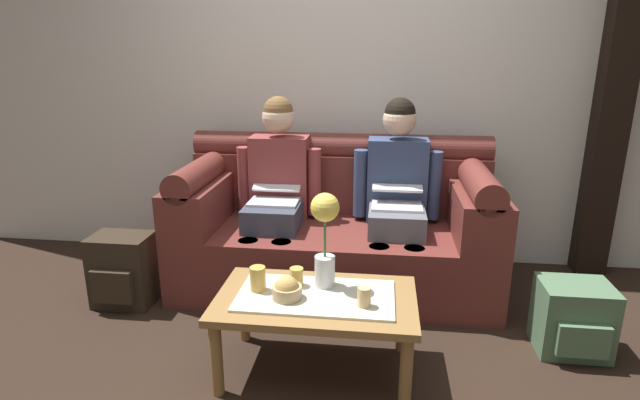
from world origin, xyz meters
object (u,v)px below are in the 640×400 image
at_px(cup_near_left, 364,297).
at_px(person_right, 397,189).
at_px(backpack_right, 573,319).
at_px(person_left, 277,185).
at_px(snack_bowl, 287,290).
at_px(flower_vase, 325,231).
at_px(couch, 336,229).
at_px(backpack_left, 123,271).
at_px(coffee_table, 316,306).
at_px(cup_far_center, 297,277).
at_px(cup_near_right, 258,279).

bearing_deg(cup_near_left, person_right, 81.58).
height_order(person_right, backpack_right, person_right).
bearing_deg(person_left, snack_bowl, -76.04).
xyz_separation_m(flower_vase, cup_near_left, (0.20, -0.18, -0.23)).
relative_size(couch, cup_near_left, 22.30).
xyz_separation_m(couch, backpack_left, (-1.25, -0.47, -0.16)).
distance_m(coffee_table, backpack_right, 1.34).
bearing_deg(person_left, backpack_left, -151.80).
relative_size(cup_far_center, backpack_left, 0.20).
bearing_deg(snack_bowl, flower_vase, 43.84).
height_order(person_left, flower_vase, person_left).
relative_size(couch, person_right, 1.64).
height_order(snack_bowl, backpack_right, snack_bowl).
bearing_deg(cup_near_right, snack_bowl, -22.46).
bearing_deg(snack_bowl, cup_near_right, 157.54).
distance_m(person_right, cup_near_left, 1.11).
distance_m(flower_vase, cup_near_right, 0.39).
bearing_deg(coffee_table, person_right, 68.80).
relative_size(person_right, cup_near_left, 13.58).
relative_size(person_right, snack_bowl, 8.89).
bearing_deg(cup_far_center, person_left, 107.16).
bearing_deg(cup_near_right, backpack_left, 151.94).
bearing_deg(backpack_right, cup_near_right, -168.37).
xyz_separation_m(person_left, cup_near_left, (0.61, -1.08, -0.21)).
bearing_deg(person_left, flower_vase, -65.04).
relative_size(coffee_table, cup_near_left, 10.39).
height_order(flower_vase, cup_near_left, flower_vase).
height_order(flower_vase, snack_bowl, flower_vase).
bearing_deg(cup_far_center, coffee_table, -38.80).
height_order(person_right, cup_near_right, person_right).
distance_m(cup_near_left, backpack_left, 1.62).
bearing_deg(cup_near_right, cup_far_center, 22.49).
bearing_deg(cup_near_left, snack_bowl, 174.98).
xyz_separation_m(coffee_table, cup_near_left, (0.23, -0.08, 0.11)).
bearing_deg(couch, flower_vase, -88.05).
xyz_separation_m(couch, snack_bowl, (-0.13, -1.05, 0.07)).
height_order(person_left, backpack_left, person_left).
xyz_separation_m(backpack_right, backpack_left, (-2.54, 0.20, 0.03)).
bearing_deg(person_right, couch, 179.61).
bearing_deg(cup_far_center, person_right, 61.71).
relative_size(cup_near_left, backpack_left, 0.21).
bearing_deg(couch, backpack_left, -159.57).
height_order(cup_near_right, cup_far_center, cup_near_right).
distance_m(coffee_table, cup_far_center, 0.17).
bearing_deg(coffee_table, person_left, 111.19).
distance_m(couch, cup_near_right, 1.03).
bearing_deg(coffee_table, couch, 90.00).
distance_m(backpack_right, backpack_left, 2.55).
distance_m(person_right, snack_bowl, 1.18).
bearing_deg(cup_near_right, backpack_right, 11.63).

